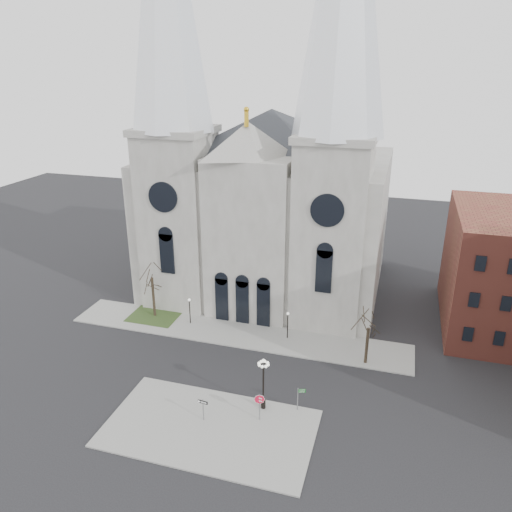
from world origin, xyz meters
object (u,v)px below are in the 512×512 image
(stop_sign, at_px, (260,402))
(globe_lamp, at_px, (263,378))
(one_way_sign, at_px, (203,406))
(street_name_sign, at_px, (299,397))

(stop_sign, height_order, globe_lamp, globe_lamp)
(globe_lamp, distance_m, one_way_sign, 5.81)
(stop_sign, bearing_deg, street_name_sign, 43.29)
(one_way_sign, distance_m, street_name_sign, 8.56)
(stop_sign, distance_m, street_name_sign, 3.80)
(one_way_sign, xyz_separation_m, street_name_sign, (7.71, 3.73, -0.09))
(stop_sign, distance_m, globe_lamp, 2.14)
(stop_sign, bearing_deg, globe_lamp, 100.29)
(globe_lamp, relative_size, one_way_sign, 2.41)
(stop_sign, bearing_deg, one_way_sign, -157.02)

